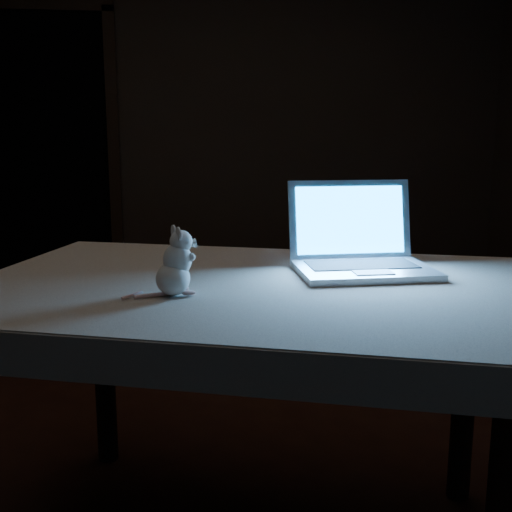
{
  "coord_description": "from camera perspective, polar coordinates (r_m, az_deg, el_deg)",
  "views": [
    {
      "loc": [
        -0.23,
        -2.19,
        1.27
      ],
      "look_at": [
        0.02,
        -0.36,
        0.9
      ],
      "focal_mm": 45.0,
      "sensor_mm": 36.0,
      "label": 1
    }
  ],
  "objects": [
    {
      "name": "back_wall",
      "position": [
        4.7,
        -5.0,
        11.55
      ],
      "size": [
        4.5,
        0.04,
        2.6
      ],
      "primitive_type": "cube",
      "color": "black",
      "rests_on": "ground"
    },
    {
      "name": "floor",
      "position": [
        2.54,
        -1.51,
        -18.72
      ],
      "size": [
        5.0,
        5.0,
        0.0
      ],
      "primitive_type": "plane",
      "color": "black",
      "rests_on": "ground"
    },
    {
      "name": "table",
      "position": [
        2.0,
        -0.36,
        -14.17
      ],
      "size": [
        1.78,
        1.44,
        0.82
      ],
      "primitive_type": null,
      "rotation": [
        0.0,
        0.0,
        -0.34
      ],
      "color": "black",
      "rests_on": "floor"
    },
    {
      "name": "tablecloth",
      "position": [
        1.85,
        -0.83,
        -4.15
      ],
      "size": [
        1.78,
        1.32,
        0.1
      ],
      "primitive_type": null,
      "rotation": [
        0.0,
        0.0,
        -0.15
      ],
      "color": "beige",
      "rests_on": "table"
    },
    {
      "name": "plush_mouse",
      "position": [
        1.71,
        -7.43,
        -0.48
      ],
      "size": [
        0.15,
        0.15,
        0.18
      ],
      "primitive_type": null,
      "rotation": [
        0.0,
        0.0,
        -0.15
      ],
      "color": "white",
      "rests_on": "tablecloth"
    },
    {
      "name": "doorway",
      "position": [
        4.77,
        -18.39,
        8.2
      ],
      "size": [
        1.06,
        0.36,
        2.13
      ],
      "primitive_type": null,
      "color": "black",
      "rests_on": "back_wall"
    },
    {
      "name": "laptop",
      "position": [
        1.98,
        9.76,
        2.37
      ],
      "size": [
        0.41,
        0.36,
        0.28
      ],
      "primitive_type": null,
      "rotation": [
        0.0,
        0.0,
        0.01
      ],
      "color": "silver",
      "rests_on": "tablecloth"
    }
  ]
}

